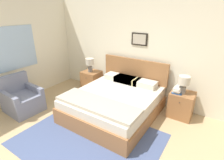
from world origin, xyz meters
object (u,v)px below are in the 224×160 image
armchair (22,99)px  bed (115,102)px  nightstand_by_door (181,105)px  table_lamp_near_window (90,63)px  nightstand_near_window (92,81)px  table_lamp_by_door (184,82)px

armchair → bed: bearing=121.9°
bed → armchair: (-1.92, -1.08, -0.02)m
armchair → nightstand_by_door: (3.20, 1.81, 0.00)m
bed → table_lamp_near_window: bearing=151.6°
nightstand_near_window → table_lamp_by_door: table_lamp_by_door is taller
nightstand_near_window → table_lamp_near_window: (-0.01, -0.03, 0.55)m
table_lamp_by_door → armchair: bearing=-150.8°
table_lamp_near_window → table_lamp_by_door: same height
bed → table_lamp_by_door: bed is taller
table_lamp_near_window → table_lamp_by_door: (2.56, 0.00, 0.00)m
armchair → table_lamp_near_window: table_lamp_near_window is taller
nightstand_by_door → table_lamp_near_window: size_ratio=1.46×
armchair → table_lamp_by_door: bearing=121.6°
nightstand_by_door → table_lamp_by_door: table_lamp_by_door is taller
bed → table_lamp_near_window: size_ratio=5.03×
armchair → nightstand_by_door: 3.68m
bed → nightstand_by_door: bed is taller
nightstand_near_window → table_lamp_by_door: 2.61m
armchair → nightstand_by_door: size_ratio=1.47×
armchair → table_lamp_near_window: 1.97m
bed → armchair: size_ratio=2.35×
nightstand_near_window → table_lamp_near_window: 0.55m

